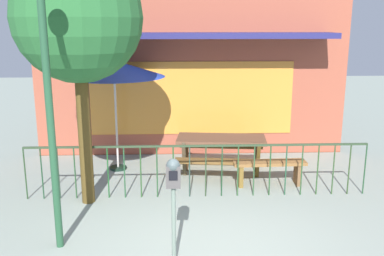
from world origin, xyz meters
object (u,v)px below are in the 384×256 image
(picnic_table_left, at_px, (221,145))
(street_lamp, at_px, (47,76))
(patio_umbrella, at_px, (114,69))
(patio_bench, at_px, (269,168))
(street_tree, at_px, (78,19))
(parking_meter_near, at_px, (173,184))

(picnic_table_left, distance_m, street_lamp, 4.28)
(patio_umbrella, bearing_deg, patio_bench, -19.24)
(street_tree, bearing_deg, street_lamp, -93.75)
(patio_bench, bearing_deg, patio_umbrella, 160.76)
(patio_bench, height_order, street_lamp, street_lamp)
(parking_meter_near, bearing_deg, patio_bench, 56.51)
(patio_umbrella, relative_size, street_tree, 0.56)
(patio_umbrella, distance_m, street_tree, 2.01)
(patio_umbrella, height_order, patio_bench, patio_umbrella)
(patio_umbrella, xyz_separation_m, street_lamp, (-0.40, -3.29, 0.25))
(patio_umbrella, distance_m, patio_bench, 3.68)
(parking_meter_near, distance_m, street_tree, 3.26)
(street_tree, distance_m, street_lamp, 1.71)
(patio_umbrella, bearing_deg, street_lamp, -96.96)
(parking_meter_near, bearing_deg, picnic_table_left, 74.32)
(street_lamp, bearing_deg, patio_bench, 32.96)
(picnic_table_left, relative_size, parking_meter_near, 1.35)
(patio_bench, height_order, street_tree, street_tree)
(patio_umbrella, relative_size, parking_meter_near, 1.61)
(parking_meter_near, xyz_separation_m, street_lamp, (-1.60, 0.54, 1.28))
(picnic_table_left, xyz_separation_m, street_lamp, (-2.58, -2.92, 1.78))
(patio_umbrella, bearing_deg, street_tree, -99.79)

